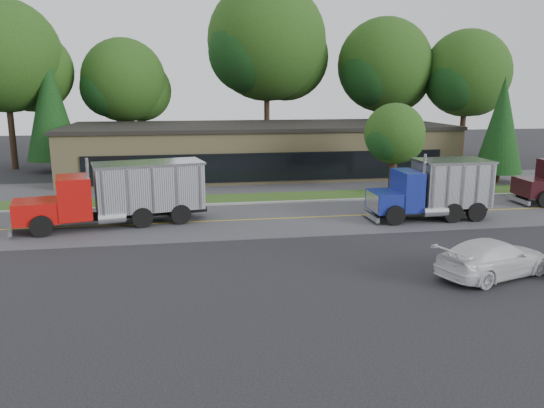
% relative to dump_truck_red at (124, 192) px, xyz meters
% --- Properties ---
extents(ground, '(140.00, 140.00, 0.00)m').
position_rel_dump_truck_red_xyz_m(ground, '(7.80, -9.20, -1.81)').
color(ground, '#2F2F33').
rests_on(ground, ground).
extents(road, '(60.00, 8.00, 0.02)m').
position_rel_dump_truck_red_xyz_m(road, '(7.80, -0.20, -1.81)').
color(road, '#545459').
rests_on(road, ground).
extents(center_line, '(60.00, 0.12, 0.01)m').
position_rel_dump_truck_red_xyz_m(center_line, '(7.80, -0.20, -1.81)').
color(center_line, gold).
rests_on(center_line, ground).
extents(curb, '(60.00, 0.30, 0.12)m').
position_rel_dump_truck_red_xyz_m(curb, '(7.80, 4.00, -1.81)').
color(curb, '#9E9E99').
rests_on(curb, ground).
extents(grass_verge, '(60.00, 3.40, 0.03)m').
position_rel_dump_truck_red_xyz_m(grass_verge, '(7.80, 5.80, -1.81)').
color(grass_verge, '#2E4E1A').
rests_on(grass_verge, ground).
extents(far_parking, '(60.00, 7.00, 0.02)m').
position_rel_dump_truck_red_xyz_m(far_parking, '(7.80, 10.80, -1.81)').
color(far_parking, '#545459').
rests_on(far_parking, ground).
extents(strip_mall, '(32.00, 12.00, 4.00)m').
position_rel_dump_truck_red_xyz_m(strip_mall, '(9.80, 16.80, 0.19)').
color(strip_mall, tan).
rests_on(strip_mall, ground).
extents(tree_far_a, '(10.64, 10.02, 15.18)m').
position_rel_dump_truck_red_xyz_m(tree_far_a, '(-12.04, 22.93, 7.88)').
color(tree_far_a, '#382619').
rests_on(tree_far_a, ground).
extents(tree_far_b, '(8.48, 7.99, 12.10)m').
position_rel_dump_truck_red_xyz_m(tree_far_b, '(-2.07, 24.91, 5.91)').
color(tree_far_b, '#382619').
rests_on(tree_far_b, ground).
extents(tree_far_c, '(12.48, 11.74, 17.80)m').
position_rel_dump_truck_red_xyz_m(tree_far_c, '(11.99, 24.95, 9.55)').
color(tree_far_c, '#382619').
rests_on(tree_far_c, ground).
extents(tree_far_d, '(10.10, 9.51, 14.41)m').
position_rel_dump_truck_red_xyz_m(tree_far_d, '(23.95, 23.93, 7.38)').
color(tree_far_d, '#382619').
rests_on(tree_far_d, ground).
extents(tree_far_e, '(9.24, 8.70, 13.18)m').
position_rel_dump_truck_red_xyz_m(tree_far_e, '(31.94, 21.91, 6.60)').
color(tree_far_e, '#382619').
rests_on(tree_far_e, ground).
extents(evergreen_left, '(4.65, 4.65, 10.57)m').
position_rel_dump_truck_red_xyz_m(evergreen_left, '(-8.20, 20.80, 3.99)').
color(evergreen_left, '#382619').
rests_on(evergreen_left, ground).
extents(evergreen_right, '(3.64, 3.64, 8.28)m').
position_rel_dump_truck_red_xyz_m(evergreen_right, '(27.80, 8.80, 2.73)').
color(evergreen_right, '#382619').
rests_on(evergreen_right, ground).
extents(tree_verge, '(4.47, 4.21, 6.38)m').
position_rel_dump_truck_red_xyz_m(tree_verge, '(17.87, 5.86, 2.24)').
color(tree_verge, '#382619').
rests_on(tree_verge, ground).
extents(dump_truck_red, '(10.19, 4.49, 3.36)m').
position_rel_dump_truck_red_xyz_m(dump_truck_red, '(0.00, 0.00, 0.00)').
color(dump_truck_red, black).
rests_on(dump_truck_red, ground).
extents(dump_truck_blue, '(6.88, 2.69, 3.36)m').
position_rel_dump_truck_red_xyz_m(dump_truck_blue, '(17.40, -1.54, -0.02)').
color(dump_truck_blue, black).
rests_on(dump_truck_blue, ground).
extents(rally_car, '(5.53, 3.63, 1.49)m').
position_rel_dump_truck_red_xyz_m(rally_car, '(15.30, -10.93, -1.07)').
color(rally_car, silver).
rests_on(rally_car, ground).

